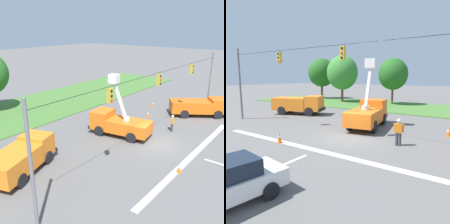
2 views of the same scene
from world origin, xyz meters
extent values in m
plane|color=#605E5B|center=(0.00, 0.00, 0.00)|extent=(200.00, 200.00, 0.00)
cube|color=#477533|center=(0.00, 18.00, 0.05)|extent=(56.00, 12.00, 0.10)
cube|color=silver|center=(0.00, -3.33, 0.00)|extent=(17.60, 0.50, 0.01)
cube|color=silver|center=(0.00, -5.33, 0.00)|extent=(0.20, 2.00, 0.01)
cylinder|color=slate|center=(-13.00, 0.00, 3.60)|extent=(0.20, 0.20, 7.20)
cylinder|color=slate|center=(13.00, 0.00, 3.60)|extent=(0.20, 0.20, 7.20)
cylinder|color=black|center=(0.00, 0.00, 6.60)|extent=(26.00, 0.03, 0.03)
cylinder|color=black|center=(-6.82, 0.00, 6.55)|extent=(0.02, 0.02, 0.10)
cube|color=gold|center=(-6.82, 0.00, 6.02)|extent=(0.32, 0.28, 0.96)
cylinder|color=black|center=(-6.82, -0.16, 6.34)|extent=(0.16, 0.05, 0.16)
cylinder|color=black|center=(-6.82, -0.16, 6.02)|extent=(0.16, 0.05, 0.16)
cylinder|color=red|center=(-6.82, -0.16, 5.70)|extent=(0.16, 0.05, 0.16)
cylinder|color=black|center=(-0.33, 0.00, 6.55)|extent=(0.02, 0.02, 0.10)
cube|color=gold|center=(-0.33, 0.00, 6.02)|extent=(0.32, 0.28, 0.96)
cylinder|color=black|center=(-0.33, -0.16, 6.34)|extent=(0.16, 0.05, 0.16)
cylinder|color=red|center=(-0.33, -0.16, 6.02)|extent=(0.16, 0.05, 0.16)
cylinder|color=black|center=(-0.33, -0.16, 5.70)|extent=(0.16, 0.05, 0.16)
cylinder|color=black|center=(6.61, 0.00, 6.55)|extent=(0.02, 0.02, 0.10)
cube|color=gold|center=(6.61, 0.00, 6.02)|extent=(0.32, 0.28, 0.96)
cylinder|color=black|center=(6.61, -0.16, 6.34)|extent=(0.16, 0.05, 0.16)
cylinder|color=red|center=(6.61, -0.16, 6.02)|extent=(0.16, 0.05, 0.16)
cylinder|color=black|center=(6.61, -0.16, 5.70)|extent=(0.16, 0.05, 0.16)
cube|color=orange|center=(-0.12, 2.99, 1.07)|extent=(2.96, 4.42, 1.15)
cube|color=orange|center=(-0.62, 5.86, 1.39)|extent=(2.46, 2.10, 1.77)
cube|color=#1E2838|center=(-0.73, 6.47, 1.70)|extent=(1.93, 0.43, 0.80)
cube|color=black|center=(-0.78, 6.80, 0.65)|extent=(2.28, 0.55, 0.30)
cylinder|color=black|center=(-1.62, 5.45, 0.50)|extent=(0.45, 1.03, 1.00)
cylinder|color=black|center=(0.46, 5.82, 0.50)|extent=(0.45, 1.03, 1.00)
cylinder|color=black|center=(-1.02, 2.09, 0.50)|extent=(0.45, 1.03, 1.00)
cylinder|color=black|center=(1.05, 2.45, 0.50)|extent=(0.45, 1.03, 1.00)
cylinder|color=silver|center=(-0.17, 3.28, 1.83)|extent=(0.60, 0.60, 0.36)
cube|color=white|center=(-0.28, 3.94, 3.48)|extent=(0.51, 1.59, 3.74)
cube|color=white|center=(-0.40, 4.61, 5.56)|extent=(1.02, 0.94, 0.80)
cube|color=orange|center=(9.65, 0.95, 1.16)|extent=(4.58, 5.11, 1.31)
cube|color=orange|center=(11.52, -1.72, 1.31)|extent=(3.00, 2.92, 1.62)
cube|color=#1E2838|center=(11.91, -2.28, 1.59)|extent=(1.72, 1.25, 0.73)
cylinder|color=black|center=(12.27, -0.88, 0.50)|extent=(0.80, 0.98, 1.00)
cylinder|color=black|center=(10.47, -2.14, 0.50)|extent=(0.80, 0.98, 1.00)
cylinder|color=black|center=(10.08, 2.25, 0.50)|extent=(0.80, 0.98, 1.00)
cylinder|color=black|center=(8.28, 0.98, 0.50)|extent=(0.80, 0.98, 1.00)
cube|color=orange|center=(-11.02, 5.19, 1.22)|extent=(4.59, 3.57, 1.44)
cube|color=orange|center=(-8.31, 6.18, 1.34)|extent=(2.39, 2.69, 1.69)
cube|color=#1E2838|center=(-7.74, 6.39, 1.64)|extent=(0.77, 1.90, 0.76)
cube|color=black|center=(-7.43, 6.50, 0.65)|extent=(0.95, 2.25, 0.30)
cylinder|color=black|center=(-8.90, 7.11, 0.50)|extent=(1.04, 0.61, 1.00)
cylinder|color=black|center=(-8.16, 5.09, 0.50)|extent=(1.04, 0.61, 1.00)
cylinder|color=black|center=(-11.33, 3.94, 0.50)|extent=(1.04, 0.61, 1.00)
cylinder|color=#383842|center=(3.82, 0.39, 0.42)|extent=(0.18, 0.18, 0.85)
cylinder|color=#383842|center=(3.63, 0.34, 0.42)|extent=(0.18, 0.18, 0.85)
cube|color=orange|center=(3.72, 0.36, 1.15)|extent=(0.45, 0.33, 0.60)
cube|color=silver|center=(3.72, 0.36, 1.15)|extent=(0.43, 0.18, 0.62)
cylinder|color=orange|center=(3.98, 0.43, 1.18)|extent=(0.11, 0.11, 0.55)
cylinder|color=orange|center=(3.46, 0.29, 1.18)|extent=(0.11, 0.11, 0.55)
sphere|color=tan|center=(3.72, 0.36, 1.58)|extent=(0.22, 0.22, 0.22)
sphere|color=white|center=(3.72, 0.36, 1.64)|extent=(0.26, 0.26, 0.26)
cube|color=orange|center=(-3.10, -3.54, 0.01)|extent=(0.36, 0.36, 0.03)
cone|color=orange|center=(-3.10, -3.54, 0.39)|extent=(0.29, 0.29, 0.71)
cylinder|color=white|center=(-3.10, -3.54, 0.42)|extent=(0.18, 0.18, 0.13)
cube|color=orange|center=(10.23, 6.22, 0.01)|extent=(0.36, 0.36, 0.03)
cone|color=orange|center=(10.23, 6.22, 0.33)|extent=(0.24, 0.24, 0.60)
cylinder|color=white|center=(10.23, 6.22, 0.36)|extent=(0.15, 0.15, 0.11)
cube|color=orange|center=(6.09, 4.56, 0.01)|extent=(0.36, 0.36, 0.03)
cone|color=orange|center=(6.09, 4.56, 0.38)|extent=(0.28, 0.28, 0.71)
cylinder|color=white|center=(6.09, 4.56, 0.42)|extent=(0.18, 0.18, 0.13)
camera|label=1|loc=(-19.44, -10.06, 10.29)|focal=42.00mm
camera|label=2|loc=(8.16, -13.07, 4.40)|focal=35.00mm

